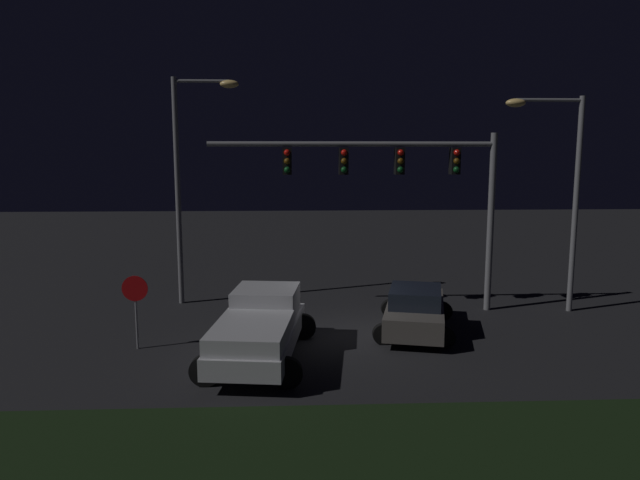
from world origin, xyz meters
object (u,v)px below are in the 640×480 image
object	(u,v)px
street_lamp_right	(561,177)
stop_sign	(135,298)
pickup_truck	(260,324)
traffic_signal_gantry	(400,174)
car_sedan	(415,310)
street_lamp_left	(189,165)

from	to	relation	value
street_lamp_right	stop_sign	world-z (taller)	street_lamp_right
pickup_truck	traffic_signal_gantry	world-z (taller)	traffic_signal_gantry
street_lamp_right	car_sedan	bearing A→B (deg)	-158.01
traffic_signal_gantry	street_lamp_right	distance (m)	5.76
pickup_truck	stop_sign	world-z (taller)	stop_sign
street_lamp_left	stop_sign	size ratio (longest dim) A/B	3.84
car_sedan	traffic_signal_gantry	size ratio (longest dim) A/B	0.46
pickup_truck	stop_sign	xyz separation A→B (m)	(-3.72, 0.91, 0.56)
car_sedan	traffic_signal_gantry	distance (m)	4.99
car_sedan	street_lamp_right	distance (m)	7.40
traffic_signal_gantry	stop_sign	world-z (taller)	traffic_signal_gantry
traffic_signal_gantry	street_lamp_right	world-z (taller)	street_lamp_right
car_sedan	traffic_signal_gantry	xyz separation A→B (m)	(-0.11, 2.55, 4.29)
car_sedan	stop_sign	bearing A→B (deg)	112.07
car_sedan	traffic_signal_gantry	world-z (taller)	traffic_signal_gantry
pickup_truck	street_lamp_left	world-z (taller)	street_lamp_left
car_sedan	street_lamp_right	world-z (taller)	street_lamp_right
street_lamp_left	street_lamp_right	world-z (taller)	street_lamp_left
pickup_truck	stop_sign	distance (m)	3.87
car_sedan	street_lamp_right	size ratio (longest dim) A/B	0.60
pickup_truck	street_lamp_right	world-z (taller)	street_lamp_right
stop_sign	street_lamp_right	bearing A→B (deg)	14.03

